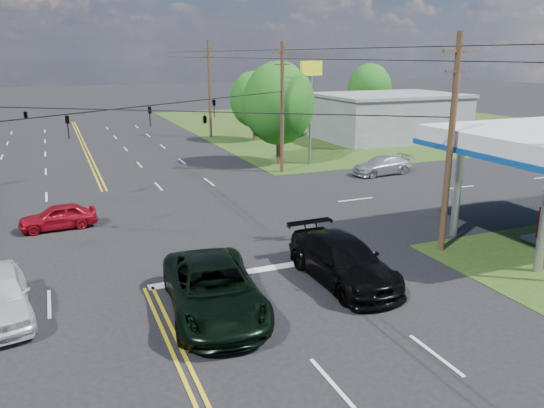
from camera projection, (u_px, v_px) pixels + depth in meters
name	position (u px, v px, depth m)	size (l,w,h in m)	color
ground	(121.00, 227.00, 27.25)	(280.00, 280.00, 0.00)	black
grass_ne	(366.00, 123.00, 68.64)	(46.00, 48.00, 0.03)	#274014
stop_bar	(270.00, 269.00, 21.99)	(10.00, 0.50, 0.02)	silver
retail_ne	(388.00, 118.00, 55.53)	(14.00, 10.00, 4.40)	slate
pole_se	(451.00, 143.00, 22.73)	(1.60, 0.28, 9.50)	#3D2C19
pole_ne	(282.00, 107.00, 38.73)	(1.60, 0.28, 9.50)	#3D2C19
pole_right_far	(209.00, 88.00, 55.54)	(1.60, 0.28, 10.00)	#3D2C19
span_wire_signals	(111.00, 110.00, 25.62)	(26.00, 18.00, 1.13)	black
power_lines	(112.00, 54.00, 23.14)	(26.04, 100.00, 0.64)	black
tree_right_a	(279.00, 103.00, 41.77)	(5.70, 5.70, 8.18)	#3D2C19
tree_right_b	(254.00, 99.00, 53.54)	(4.94, 4.94, 7.09)	#3D2C19
tree_far_r	(370.00, 89.00, 65.26)	(5.32, 5.32, 7.63)	#3D2C19
pickup_dkgreen	(214.00, 289.00, 17.97)	(2.96, 6.42, 1.78)	black
suv_black	(343.00, 260.00, 20.56)	(2.43, 5.98, 1.74)	black
sedan_red	(58.00, 217.00, 26.90)	(1.51, 3.75, 1.28)	maroon
sedan_far	(382.00, 165.00, 39.19)	(1.91, 4.70, 1.36)	#BAB9BE
polesign_ne	(311.00, 84.00, 41.44)	(2.19, 1.00, 8.15)	#A5A5AA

